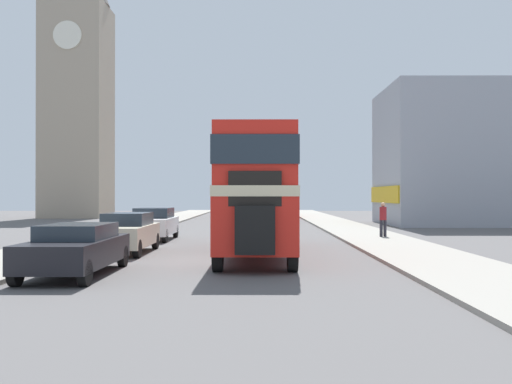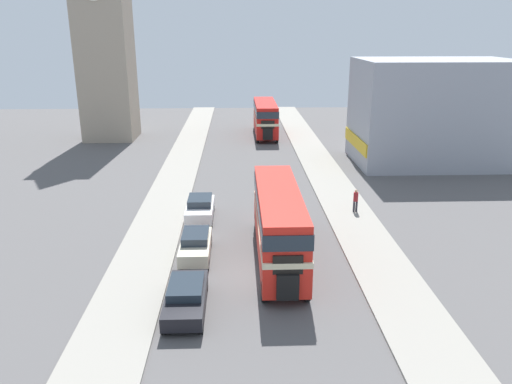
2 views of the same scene
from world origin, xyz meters
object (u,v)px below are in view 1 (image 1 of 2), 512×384
at_px(double_decker_bus, 256,186).
at_px(church_tower, 77,66).
at_px(bus_distant, 270,192).
at_px(car_parked_far, 154,223).
at_px(car_parked_near, 76,248).
at_px(car_parked_mid, 127,232).
at_px(pedestrian_walking, 383,217).

distance_m(double_decker_bus, church_tower, 40.34).
height_order(double_decker_bus, bus_distant, double_decker_bus).
distance_m(double_decker_bus, car_parked_far, 8.50).
relative_size(car_parked_near, car_parked_mid, 1.08).
relative_size(car_parked_mid, pedestrian_walking, 2.56).
xyz_separation_m(car_parked_near, church_tower, (-12.64, 39.62, 13.88)).
bearing_deg(car_parked_mid, church_tower, 110.52).
xyz_separation_m(car_parked_far, church_tower, (-12.49, 27.59, 13.81)).
distance_m(car_parked_mid, church_tower, 38.64).
height_order(bus_distant, car_parked_far, bus_distant).
relative_size(bus_distant, church_tower, 0.37).
relative_size(double_decker_bus, car_parked_near, 2.42).
height_order(car_parked_near, car_parked_mid, car_parked_mid).
bearing_deg(bus_distant, car_parked_far, -102.20).
relative_size(car_parked_mid, church_tower, 0.15).
xyz_separation_m(car_parked_mid, church_tower, (-12.65, 33.79, 13.83)).
bearing_deg(pedestrian_walking, bus_distant, 100.10).
xyz_separation_m(bus_distant, car_parked_mid, (-5.99, -34.68, -1.69)).
bearing_deg(double_decker_bus, pedestrian_walking, 50.00).
relative_size(car_parked_near, car_parked_far, 1.10).
relative_size(car_parked_near, church_tower, 0.16).
bearing_deg(car_parked_mid, bus_distant, 80.20).
bearing_deg(car_parked_far, church_tower, 114.35).
distance_m(car_parked_near, pedestrian_walking, 16.76).
xyz_separation_m(car_parked_mid, car_parked_far, (-0.16, 6.20, 0.02)).
bearing_deg(pedestrian_walking, car_parked_far, -176.66).
relative_size(car_parked_mid, car_parked_far, 1.02).
relative_size(double_decker_bus, pedestrian_walking, 6.65).
xyz_separation_m(car_parked_near, car_parked_far, (-0.16, 12.03, 0.07)).
distance_m(bus_distant, pedestrian_walking, 28.30).
xyz_separation_m(double_decker_bus, car_parked_mid, (-4.77, 0.52, -1.71)).
relative_size(double_decker_bus, car_parked_mid, 2.60).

